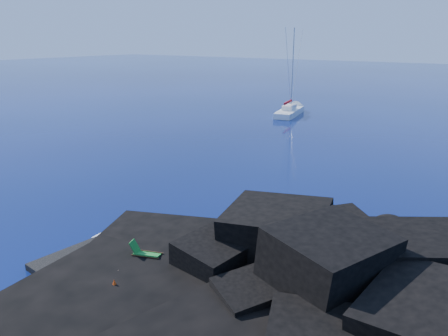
% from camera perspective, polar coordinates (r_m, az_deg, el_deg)
% --- Properties ---
extents(ground, '(400.00, 400.00, 0.00)m').
position_cam_1_polar(ground, '(25.74, -20.55, -10.52)').
color(ground, black).
rests_on(ground, ground).
extents(headland, '(24.00, 24.00, 3.60)m').
position_cam_1_polar(headland, '(20.30, 10.52, -17.53)').
color(headland, black).
rests_on(headland, ground).
extents(beach, '(9.08, 6.86, 0.70)m').
position_cam_1_polar(beach, '(22.83, -12.73, -13.47)').
color(beach, black).
rests_on(beach, ground).
extents(surf_foam, '(10.00, 8.00, 0.06)m').
position_cam_1_polar(surf_foam, '(25.38, -4.43, -9.81)').
color(surf_foam, white).
rests_on(surf_foam, ground).
extents(sailboat, '(4.92, 12.35, 12.67)m').
position_cam_1_polar(sailboat, '(67.05, 8.58, 6.88)').
color(sailboat, white).
rests_on(sailboat, ground).
extents(deck_chair, '(1.69, 1.16, 1.06)m').
position_cam_1_polar(deck_chair, '(23.00, -10.01, -10.56)').
color(deck_chair, '#1B7A2A').
rests_on(deck_chair, beach).
extents(towel, '(1.98, 1.53, 0.05)m').
position_cam_1_polar(towel, '(22.31, -14.72, -13.28)').
color(towel, white).
rests_on(towel, beach).
extents(sunbather, '(1.73, 1.13, 0.24)m').
position_cam_1_polar(sunbather, '(22.24, -14.75, -12.95)').
color(sunbather, '#E3A577').
rests_on(sunbather, towel).
extents(marker_cone, '(0.42, 0.42, 0.54)m').
position_cam_1_polar(marker_cone, '(20.97, -14.11, -14.55)').
color(marker_cone, '#DE400B').
rests_on(marker_cone, beach).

